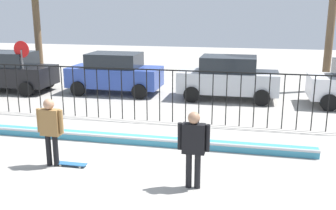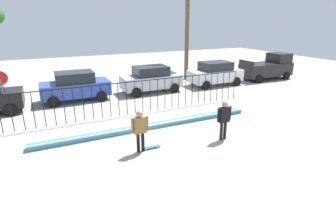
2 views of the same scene
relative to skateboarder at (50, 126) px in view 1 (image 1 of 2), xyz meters
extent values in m
plane|color=#9E9991|center=(1.28, 1.16, -1.06)|extent=(60.00, 60.00, 0.00)
cube|color=teal|center=(1.28, 2.08, -0.95)|extent=(11.00, 0.36, 0.22)
cylinder|color=#B2B2B7|center=(1.28, 1.90, -0.84)|extent=(11.00, 0.09, 0.09)
cylinder|color=black|center=(-4.32, 4.48, -0.12)|extent=(0.04, 0.04, 1.87)
cylinder|color=black|center=(-3.86, 4.48, -0.12)|extent=(0.04, 0.04, 1.87)
cylinder|color=black|center=(-3.39, 4.48, -0.12)|extent=(0.04, 0.04, 1.87)
cylinder|color=black|center=(-2.92, 4.48, -0.12)|extent=(0.04, 0.04, 1.87)
cylinder|color=black|center=(-2.46, 4.48, -0.12)|extent=(0.04, 0.04, 1.87)
cylinder|color=black|center=(-1.99, 4.48, -0.12)|extent=(0.04, 0.04, 1.87)
cylinder|color=black|center=(-1.52, 4.48, -0.12)|extent=(0.04, 0.04, 1.87)
cylinder|color=black|center=(-1.06, 4.48, -0.12)|extent=(0.04, 0.04, 1.87)
cylinder|color=black|center=(-0.59, 4.48, -0.12)|extent=(0.04, 0.04, 1.87)
cylinder|color=black|center=(-0.12, 4.48, -0.12)|extent=(0.04, 0.04, 1.87)
cylinder|color=black|center=(0.34, 4.48, -0.12)|extent=(0.04, 0.04, 1.87)
cylinder|color=black|center=(0.81, 4.48, -0.12)|extent=(0.04, 0.04, 1.87)
cylinder|color=black|center=(1.28, 4.48, -0.12)|extent=(0.04, 0.04, 1.87)
cylinder|color=black|center=(1.74, 4.48, -0.12)|extent=(0.04, 0.04, 1.87)
cylinder|color=black|center=(2.21, 4.48, -0.12)|extent=(0.04, 0.04, 1.87)
cylinder|color=black|center=(2.68, 4.48, -0.12)|extent=(0.04, 0.04, 1.87)
cylinder|color=black|center=(3.14, 4.48, -0.12)|extent=(0.04, 0.04, 1.87)
cylinder|color=black|center=(3.61, 4.48, -0.12)|extent=(0.04, 0.04, 1.87)
cylinder|color=black|center=(4.08, 4.48, -0.12)|extent=(0.04, 0.04, 1.87)
cylinder|color=black|center=(4.54, 4.48, -0.12)|extent=(0.04, 0.04, 1.87)
cylinder|color=black|center=(5.01, 4.48, -0.12)|extent=(0.04, 0.04, 1.87)
cylinder|color=black|center=(5.48, 4.48, -0.12)|extent=(0.04, 0.04, 1.87)
cylinder|color=black|center=(5.94, 4.48, -0.12)|extent=(0.04, 0.04, 1.87)
cylinder|color=black|center=(6.41, 4.48, -0.12)|extent=(0.04, 0.04, 1.87)
cylinder|color=black|center=(6.88, 4.48, -0.12)|extent=(0.04, 0.04, 1.87)
cylinder|color=black|center=(7.34, 4.48, -0.12)|extent=(0.04, 0.04, 1.87)
cube|color=black|center=(1.28, 4.48, 0.79)|extent=(14.00, 0.04, 0.04)
cylinder|color=black|center=(-0.10, 0.00, -0.65)|extent=(0.14, 0.14, 0.82)
cylinder|color=black|center=(0.10, 0.00, -0.65)|extent=(0.14, 0.14, 0.82)
cube|color=olive|center=(0.00, 0.00, 0.10)|extent=(0.50, 0.21, 0.68)
sphere|color=#A87A5B|center=(0.00, 0.00, 0.57)|extent=(0.27, 0.27, 0.27)
cylinder|color=olive|center=(-0.30, 0.00, 0.14)|extent=(0.11, 0.11, 0.61)
cylinder|color=olive|center=(0.30, 0.00, 0.14)|extent=(0.11, 0.11, 0.61)
cube|color=#26598C|center=(0.48, 0.06, -1.00)|extent=(0.80, 0.20, 0.02)
cylinder|color=silver|center=(0.75, 0.14, -1.03)|extent=(0.05, 0.03, 0.05)
cylinder|color=silver|center=(0.75, -0.01, -1.03)|extent=(0.05, 0.03, 0.05)
cylinder|color=silver|center=(0.21, 0.14, -1.03)|extent=(0.05, 0.03, 0.05)
cylinder|color=silver|center=(0.21, -0.01, -1.03)|extent=(0.05, 0.03, 0.05)
cylinder|color=black|center=(3.61, -0.47, -0.65)|extent=(0.14, 0.14, 0.82)
cylinder|color=black|center=(3.81, -0.47, -0.65)|extent=(0.14, 0.14, 0.82)
cube|color=black|center=(3.71, -0.47, 0.11)|extent=(0.50, 0.22, 0.68)
sphere|color=#A87A5B|center=(3.71, -0.47, 0.58)|extent=(0.27, 0.27, 0.27)
cylinder|color=black|center=(3.41, -0.47, 0.14)|extent=(0.11, 0.11, 0.61)
cylinder|color=black|center=(4.01, -0.47, 0.14)|extent=(0.11, 0.11, 0.61)
cube|color=black|center=(-6.58, 7.98, -0.27)|extent=(4.30, 1.90, 0.90)
cube|color=#1E2328|center=(-6.58, 7.98, 0.51)|extent=(2.37, 1.71, 0.66)
cylinder|color=black|center=(-5.12, 8.93, -0.72)|extent=(0.68, 0.22, 0.68)
cylinder|color=black|center=(-5.12, 7.03, -0.72)|extent=(0.68, 0.22, 0.68)
cube|color=#2D479E|center=(-1.41, 8.60, -0.27)|extent=(4.30, 1.90, 0.90)
cube|color=#1E2328|center=(-1.41, 8.60, 0.51)|extent=(2.37, 1.71, 0.66)
cylinder|color=black|center=(0.05, 9.55, -0.72)|extent=(0.68, 0.22, 0.68)
cylinder|color=black|center=(0.05, 7.65, -0.72)|extent=(0.68, 0.22, 0.68)
cylinder|color=black|center=(-2.88, 9.55, -0.72)|extent=(0.68, 0.22, 0.68)
cylinder|color=black|center=(-2.88, 7.65, -0.72)|extent=(0.68, 0.22, 0.68)
cube|color=#B7BABF|center=(3.86, 8.49, -0.27)|extent=(4.30, 1.90, 0.90)
cube|color=#1E2328|center=(3.86, 8.49, 0.51)|extent=(2.37, 1.71, 0.66)
cylinder|color=black|center=(5.33, 9.44, -0.72)|extent=(0.68, 0.22, 0.68)
cylinder|color=black|center=(5.33, 7.54, -0.72)|extent=(0.68, 0.22, 0.68)
cylinder|color=black|center=(2.40, 9.44, -0.72)|extent=(0.68, 0.22, 0.68)
cylinder|color=black|center=(2.40, 7.54, -0.72)|extent=(0.68, 0.22, 0.68)
cylinder|color=black|center=(7.89, 9.17, -0.72)|extent=(0.68, 0.22, 0.68)
cylinder|color=black|center=(7.89, 7.27, -0.72)|extent=(0.68, 0.22, 0.68)
cylinder|color=slate|center=(-5.33, 7.22, -0.01)|extent=(0.07, 0.07, 2.10)
cylinder|color=red|center=(-5.33, 7.24, 1.06)|extent=(0.76, 0.02, 0.76)
cylinder|color=brown|center=(8.38, 11.29, 2.76)|extent=(0.36, 0.36, 7.64)
cylinder|color=brown|center=(-6.34, 10.41, 1.21)|extent=(0.36, 0.36, 4.53)
camera|label=1|loc=(4.89, -8.44, 2.90)|focal=41.40mm
camera|label=2|loc=(-3.12, -9.16, 4.05)|focal=28.20mm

